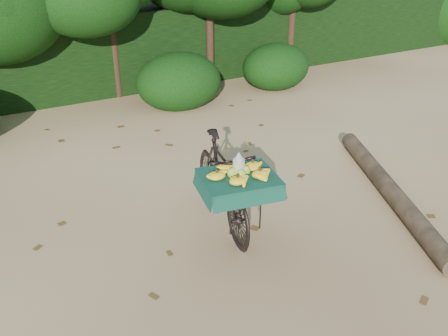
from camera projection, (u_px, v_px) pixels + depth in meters
ground at (210, 216)px, 6.34m from camera, size 80.00×80.00×0.00m
vendor_bicycle at (222, 182)px, 5.94m from camera, size 1.02×2.01×1.17m
fallen_log at (389, 189)px, 6.73m from camera, size 1.64×3.32×0.25m
hedge_backdrop at (83, 52)px, 10.84m from camera, size 26.00×1.80×1.80m
tree_row at (52, 9)px, 9.44m from camera, size 14.50×2.00×4.00m
bush_clumps at (134, 91)px, 9.70m from camera, size 8.80×1.70×0.90m
leaf_litter at (189, 194)px, 6.85m from camera, size 7.00×7.30×0.01m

